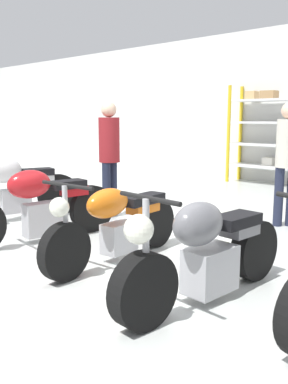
{
  "coord_description": "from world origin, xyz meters",
  "views": [
    {
      "loc": [
        3.25,
        -3.11,
        1.53
      ],
      "look_at": [
        0.0,
        0.4,
        0.7
      ],
      "focal_mm": 40.0,
      "sensor_mm": 36.0,
      "label": 1
    }
  ],
  "objects_px": {
    "motorcycle_white": "(11,188)",
    "motorcycle_orange": "(116,223)",
    "motorcycle_grey": "(205,252)",
    "motorcycle_red": "(37,205)",
    "person_near_rack": "(109,150)",
    "person_browsing": "(287,154)"
  },
  "relations": [
    {
      "from": "motorcycle_white",
      "to": "motorcycle_grey",
      "type": "xyz_separation_m",
      "value": [
        3.8,
        -0.41,
        -0.07
      ]
    },
    {
      "from": "person_browsing",
      "to": "motorcycle_white",
      "type": "bearing_deg",
      "value": 84.41
    },
    {
      "from": "motorcycle_grey",
      "to": "person_browsing",
      "type": "bearing_deg",
      "value": -163.26
    },
    {
      "from": "motorcycle_white",
      "to": "person_browsing",
      "type": "relative_size",
      "value": 1.17
    },
    {
      "from": "motorcycle_white",
      "to": "motorcycle_orange",
      "type": "xyz_separation_m",
      "value": [
        2.51,
        -0.23,
        -0.07
      ]
    },
    {
      "from": "person_browsing",
      "to": "person_near_rack",
      "type": "height_order",
      "value": "person_near_rack"
    },
    {
      "from": "person_near_rack",
      "to": "person_browsing",
      "type": "bearing_deg",
      "value": -162.6
    },
    {
      "from": "motorcycle_red",
      "to": "motorcycle_orange",
      "type": "distance_m",
      "value": 1.26
    },
    {
      "from": "motorcycle_grey",
      "to": "motorcycle_white",
      "type": "bearing_deg",
      "value": -92.01
    },
    {
      "from": "person_near_rack",
      "to": "motorcycle_orange",
      "type": "bearing_deg",
      "value": 126.76
    },
    {
      "from": "motorcycle_grey",
      "to": "person_near_rack",
      "type": "bearing_deg",
      "value": -114.64
    },
    {
      "from": "motorcycle_white",
      "to": "motorcycle_red",
      "type": "relative_size",
      "value": 0.94
    },
    {
      "from": "motorcycle_white",
      "to": "person_browsing",
      "type": "xyz_separation_m",
      "value": [
        3.15,
        2.48,
        0.53
      ]
    },
    {
      "from": "motorcycle_white",
      "to": "motorcycle_orange",
      "type": "bearing_deg",
      "value": 102.53
    },
    {
      "from": "motorcycle_white",
      "to": "motorcycle_orange",
      "type": "height_order",
      "value": "motorcycle_white"
    },
    {
      "from": "motorcycle_red",
      "to": "person_browsing",
      "type": "distance_m",
      "value": 3.48
    },
    {
      "from": "motorcycle_white",
      "to": "motorcycle_grey",
      "type": "relative_size",
      "value": 1.0
    },
    {
      "from": "motorcycle_red",
      "to": "person_browsing",
      "type": "height_order",
      "value": "person_browsing"
    },
    {
      "from": "motorcycle_red",
      "to": "motorcycle_grey",
      "type": "xyz_separation_m",
      "value": [
        2.53,
        -0.03,
        -0.05
      ]
    },
    {
      "from": "motorcycle_orange",
      "to": "motorcycle_grey",
      "type": "distance_m",
      "value": 1.3
    },
    {
      "from": "motorcycle_red",
      "to": "person_near_rack",
      "type": "distance_m",
      "value": 1.72
    },
    {
      "from": "motorcycle_white",
      "to": "motorcycle_grey",
      "type": "bearing_deg",
      "value": 101.49
    }
  ]
}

